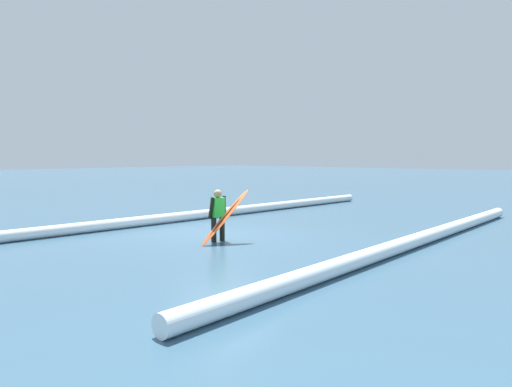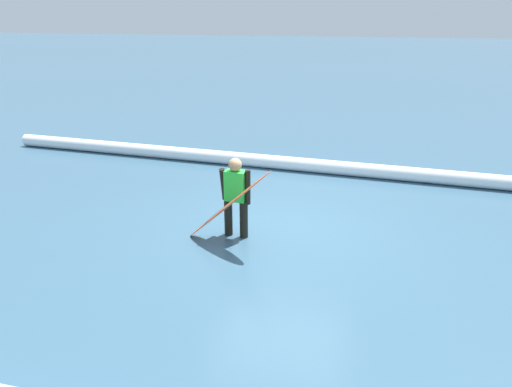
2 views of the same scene
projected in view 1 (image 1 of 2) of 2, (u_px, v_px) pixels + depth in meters
name	position (u px, v px, depth m)	size (l,w,h in m)	color
ground_plane	(223.00, 236.00, 13.25)	(147.83, 147.83, 0.00)	#35576E
surfer	(218.00, 212.00, 12.31)	(0.52, 0.24, 1.38)	black
surfboard	(225.00, 217.00, 12.08)	(1.53, 0.49, 1.39)	#E55926
wave_crest_foreground	(194.00, 215.00, 16.56)	(0.32, 0.32, 19.75)	white
wave_crest_midground	(414.00, 241.00, 11.51)	(0.34, 0.34, 15.48)	white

